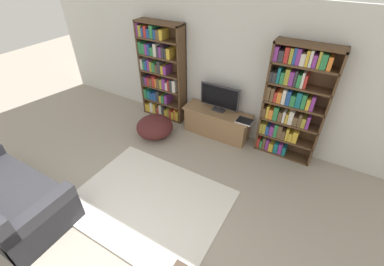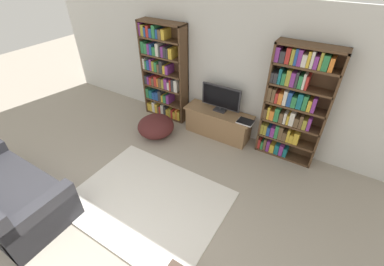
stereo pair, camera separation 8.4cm
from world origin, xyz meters
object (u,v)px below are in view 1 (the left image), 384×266
Objects in this scene: bookshelf_left at (161,74)px; beanbag_ottoman at (155,127)px; bookshelf_right at (291,103)px; television at (220,98)px; tv_stand at (217,123)px; laptop at (245,121)px; couch_left_sectional at (5,201)px.

beanbag_ottoman is (0.33, -0.78, -0.78)m from bookshelf_left.
bookshelf_right is 1.32m from television.
tv_stand is 0.56m from television.
beanbag_ottoman is at bearing -160.19° from laptop.
couch_left_sectional is at bearing -125.61° from laptop.
beanbag_ottoman is (-1.66, -0.60, -0.35)m from laptop.
beanbag_ottoman is at bearing -67.17° from bookshelf_left.
bookshelf_right is at bearing 2.19° from television.
beanbag_ottoman is (-2.37, -0.78, -0.84)m from bookshelf_right.
beanbag_ottoman is at bearing 76.18° from couch_left_sectional.
couch_left_sectional is (-0.32, -3.40, -0.70)m from bookshelf_left.
television reaches higher than laptop.
bookshelf_right is 2.58× the size of television.
television is 1.08× the size of beanbag_ottoman.
beanbag_ottoman is (-1.07, -0.73, -0.62)m from television.
couch_left_sectional is 2.71m from beanbag_ottoman.
laptop is 3.98m from couch_left_sectional.
couch_left_sectional is (-3.02, -3.41, -0.76)m from bookshelf_right.
laptop is 1.80m from beanbag_ottoman.
bookshelf_right is 1.51m from tv_stand.
tv_stand is at bearing -175.53° from bookshelf_right.
tv_stand is (-1.30, -0.10, -0.77)m from bookshelf_right.
bookshelf_right is at bearing 18.18° from beanbag_ottoman.
tv_stand is at bearing -4.12° from bookshelf_left.
television is (1.40, -0.05, -0.16)m from bookshelf_left.
bookshelf_right is 0.88m from laptop.
laptop is at bearing 19.81° from beanbag_ottoman.
couch_left_sectional reaches higher than beanbag_ottoman.
couch_left_sectional is (-2.31, -3.23, -0.27)m from laptop.
tv_stand is at bearing -90.00° from television.
tv_stand is 1.73× the size of television.
bookshelf_right is at bearing 14.20° from laptop.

